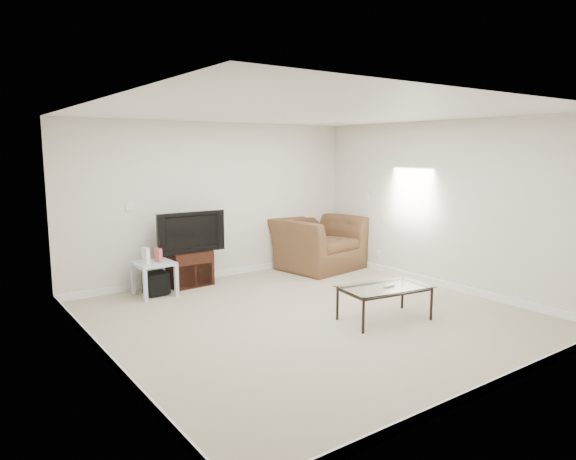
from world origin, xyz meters
TOP-DOWN VIEW (x-y plane):
  - floor at (0.00, 0.00)m, footprint 5.00×5.00m
  - ceiling at (0.00, 0.00)m, footprint 5.00×5.00m
  - wall_back at (0.00, 2.50)m, footprint 5.00×0.02m
  - wall_left at (-2.50, 0.00)m, footprint 0.02×5.00m
  - wall_right at (2.50, 0.00)m, footprint 0.02×5.00m
  - plate_back at (-1.40, 2.49)m, footprint 0.12×0.02m
  - plate_right_switch at (2.49, 1.60)m, footprint 0.02×0.09m
  - plate_right_outlet at (2.49, 1.30)m, footprint 0.02×0.08m
  - tv_stand at (-0.60, 2.28)m, footprint 0.67×0.49m
  - dvd_player at (-0.60, 2.24)m, footprint 0.39×0.29m
  - television at (-0.60, 2.25)m, footprint 1.00×0.21m
  - side_table at (-1.24, 2.05)m, footprint 0.52×0.52m
  - subwoofer at (-1.21, 2.07)m, footprint 0.32×0.32m
  - game_console at (-1.36, 2.03)m, footprint 0.06×0.17m
  - game_case at (-1.17, 2.03)m, footprint 0.07×0.15m
  - recliner at (1.76, 2.05)m, footprint 1.51×1.11m
  - coffee_table at (0.65, -0.62)m, footprint 1.16×0.76m
  - remote at (0.66, -0.67)m, footprint 0.17×0.06m

SIDE VIEW (x-z plane):
  - floor at x=0.00m, z-range 0.00..0.00m
  - subwoofer at x=-1.21m, z-range 0.02..0.33m
  - coffee_table at x=0.65m, z-range 0.00..0.42m
  - side_table at x=-1.24m, z-range 0.00..0.49m
  - tv_stand at x=-0.60m, z-range 0.00..0.54m
  - plate_right_outlet at x=2.49m, z-range 0.24..0.36m
  - remote at x=0.66m, z-range 0.43..0.45m
  - dvd_player at x=-0.60m, z-range 0.42..0.47m
  - game_case at x=-1.17m, z-range 0.49..0.68m
  - game_console at x=-1.36m, z-range 0.49..0.71m
  - recliner at x=1.76m, z-range 0.00..1.21m
  - television at x=-0.60m, z-range 0.54..1.15m
  - wall_back at x=0.00m, z-range 0.00..2.50m
  - wall_left at x=-2.50m, z-range 0.00..2.50m
  - wall_right at x=2.50m, z-range 0.00..2.50m
  - plate_back at x=-1.40m, z-range 1.19..1.31m
  - plate_right_switch at x=2.49m, z-range 1.19..1.31m
  - ceiling at x=0.00m, z-range 2.50..2.50m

